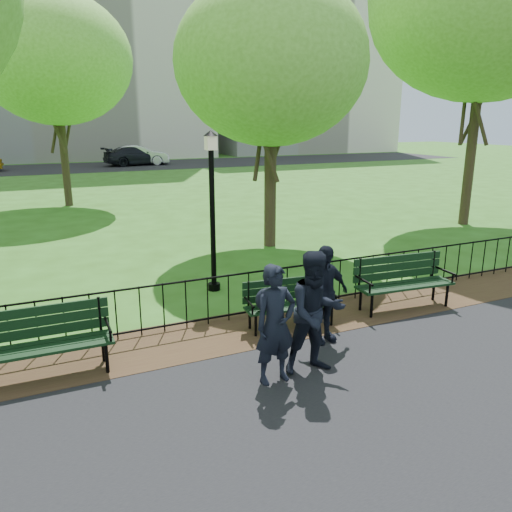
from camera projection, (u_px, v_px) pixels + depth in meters
name	position (u px, v px, depth m)	size (l,w,h in m)	color
ground	(290.00, 366.00, 7.50)	(120.00, 120.00, 0.00)	#2F5B17
dirt_strip	(250.00, 329.00, 8.81)	(60.00, 1.60, 0.01)	#372216
far_street	(72.00, 168.00, 38.17)	(70.00, 9.00, 0.01)	black
iron_fence	(239.00, 294.00, 9.12)	(24.06, 0.06, 1.00)	black
apartment_east	(292.00, 43.00, 56.85)	(20.00, 15.00, 24.00)	white
park_bench_main	(280.00, 298.00, 8.68)	(1.69, 0.68, 0.93)	black
park_bench_left_a	(40.00, 335.00, 7.06)	(1.95, 0.63, 1.10)	black
park_bench_right_a	(402.00, 276.00, 9.69)	(2.01, 0.78, 1.11)	black
lamppost	(212.00, 206.00, 10.37)	(0.30, 0.30, 3.37)	black
tree_near_e	(271.00, 63.00, 13.35)	(5.23, 5.23, 7.29)	#2D2116
tree_far_c	(55.00, 59.00, 19.92)	(6.11, 6.11, 8.52)	#2D2116
person_left	(275.00, 324.00, 6.85)	(0.62, 0.41, 1.70)	black
person_mid	(316.00, 313.00, 7.10)	(0.88, 0.46, 1.82)	black
person_right	(323.00, 294.00, 8.13)	(0.96, 0.39, 1.64)	black
sedan_silver	(138.00, 155.00, 40.25)	(1.67, 4.79, 1.58)	#B2B6BB
sedan_dark	(136.00, 156.00, 40.06)	(2.10, 5.18, 1.50)	black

